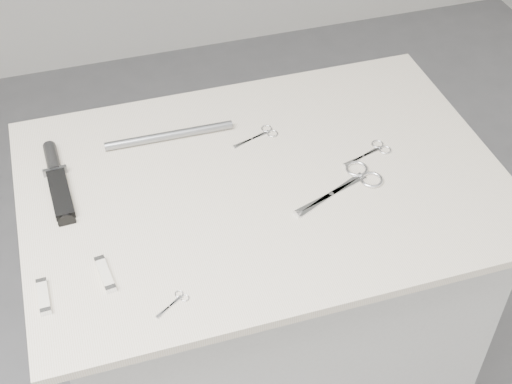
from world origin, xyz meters
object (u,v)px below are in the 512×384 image
object	(u,v)px
pocket_knife_a	(44,297)
pocket_knife_b	(105,274)
embroidery_scissors_b	(261,135)
sheathed_knife	(57,177)
plinth	(262,316)
tiny_scissors	(175,302)
large_shears	(353,181)
metal_rail	(169,135)
embroidery_scissors_a	(373,151)

from	to	relation	value
pocket_knife_a	pocket_knife_b	world-z (taller)	pocket_knife_b
embroidery_scissors_b	sheathed_knife	xyz separation A→B (m)	(-0.45, -0.02, 0.01)
plinth	tiny_scissors	bearing A→B (deg)	-133.37
plinth	pocket_knife_b	bearing A→B (deg)	-155.11
large_shears	tiny_scissors	bearing A→B (deg)	-176.61
embroidery_scissors_b	pocket_knife_a	xyz separation A→B (m)	(-0.50, -0.32, 0.00)
tiny_scissors	pocket_knife_a	world-z (taller)	pocket_knife_a
large_shears	pocket_knife_a	bearing A→B (deg)	168.91
tiny_scissors	metal_rail	size ratio (longest dim) A/B	0.23
plinth	sheathed_knife	bearing A→B (deg)	163.12
tiny_scissors	pocket_knife_a	bearing A→B (deg)	128.10
embroidery_scissors_a	embroidery_scissors_b	bearing A→B (deg)	131.30
tiny_scissors	sheathed_knife	size ratio (longest dim) A/B	0.28
large_shears	metal_rail	distance (m)	0.42
pocket_knife_a	metal_rail	world-z (taller)	metal_rail
embroidery_scissors_a	metal_rail	bearing A→B (deg)	138.73
embroidery_scissors_b	pocket_knife_b	xyz separation A→B (m)	(-0.39, -0.31, 0.00)
tiny_scissors	pocket_knife_b	size ratio (longest dim) A/B	0.77
pocket_knife_a	embroidery_scissors_b	bearing A→B (deg)	-58.54
large_shears	pocket_knife_b	bearing A→B (deg)	169.09
embroidery_scissors_a	tiny_scissors	xyz separation A→B (m)	(-0.50, -0.28, -0.00)
sheathed_knife	metal_rail	size ratio (longest dim) A/B	0.82
sheathed_knife	pocket_knife_a	world-z (taller)	sheathed_knife
tiny_scissors	embroidery_scissors_b	bearing A→B (deg)	21.91
large_shears	sheathed_knife	bearing A→B (deg)	140.43
large_shears	embroidery_scissors_b	distance (m)	0.24
embroidery_scissors_b	sheathed_knife	bearing A→B (deg)	163.57
large_shears	tiny_scissors	world-z (taller)	large_shears
tiny_scissors	metal_rail	bearing A→B (deg)	46.42
plinth	metal_rail	xyz separation A→B (m)	(-0.16, 0.19, 0.48)
sheathed_knife	plinth	bearing A→B (deg)	-109.72
pocket_knife_a	pocket_knife_b	xyz separation A→B (m)	(0.11, 0.02, 0.00)
pocket_knife_a	embroidery_scissors_a	bearing A→B (deg)	-75.88
embroidery_scissors_b	pocket_knife_a	size ratio (longest dim) A/B	1.41
tiny_scissors	pocket_knife_b	bearing A→B (deg)	105.82
tiny_scissors	sheathed_knife	distance (m)	0.42
plinth	pocket_knife_a	world-z (taller)	pocket_knife_a
tiny_scissors	metal_rail	xyz separation A→B (m)	(0.09, 0.45, 0.01)
embroidery_scissors_b	sheathed_knife	distance (m)	0.45
embroidery_scissors_a	large_shears	bearing A→B (deg)	-154.83
embroidery_scissors_a	tiny_scissors	distance (m)	0.57
metal_rail	tiny_scissors	bearing A→B (deg)	-100.83
large_shears	metal_rail	size ratio (longest dim) A/B	0.74
pocket_knife_b	metal_rail	xyz separation A→B (m)	(0.19, 0.35, 0.00)
pocket_knife_a	pocket_knife_b	size ratio (longest dim) A/B	0.91
plinth	sheathed_knife	xyz separation A→B (m)	(-0.41, 0.12, 0.48)
plinth	large_shears	world-z (taller)	large_shears
plinth	pocket_knife_a	size ratio (longest dim) A/B	11.47
plinth	embroidery_scissors_a	distance (m)	0.54
embroidery_scissors_a	sheathed_knife	xyz separation A→B (m)	(-0.67, 0.11, 0.01)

